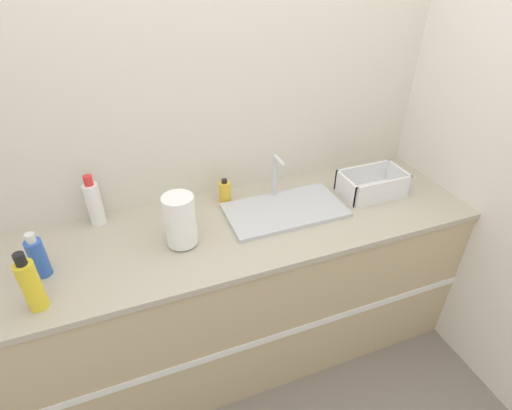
{
  "coord_description": "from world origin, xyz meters",
  "views": [
    {
      "loc": [
        -0.43,
        -1.14,
        2.06
      ],
      "look_at": [
        0.12,
        0.3,
        1.02
      ],
      "focal_mm": 28.0,
      "sensor_mm": 36.0,
      "label": 1
    }
  ],
  "objects_px": {
    "dish_rack": "(372,186)",
    "bottle_white_spray": "(94,203)",
    "paper_towel_roll": "(180,221)",
    "bottle_blue": "(38,257)",
    "sink": "(285,208)",
    "soap_dispenser": "(225,192)",
    "bottle_yellow": "(31,284)"
  },
  "relations": [
    {
      "from": "paper_towel_roll",
      "to": "bottle_blue",
      "type": "height_order",
      "value": "paper_towel_roll"
    },
    {
      "from": "soap_dispenser",
      "to": "bottle_yellow",
      "type": "bearing_deg",
      "value": -152.86
    },
    {
      "from": "bottle_white_spray",
      "to": "soap_dispenser",
      "type": "bearing_deg",
      "value": -3.17
    },
    {
      "from": "sink",
      "to": "paper_towel_roll",
      "type": "xyz_separation_m",
      "value": [
        -0.54,
        -0.07,
        0.11
      ]
    },
    {
      "from": "paper_towel_roll",
      "to": "bottle_yellow",
      "type": "distance_m",
      "value": 0.61
    },
    {
      "from": "dish_rack",
      "to": "bottle_yellow",
      "type": "bearing_deg",
      "value": -171.89
    },
    {
      "from": "bottle_white_spray",
      "to": "bottle_blue",
      "type": "bearing_deg",
      "value": -127.91
    },
    {
      "from": "bottle_yellow",
      "to": "bottle_white_spray",
      "type": "bearing_deg",
      "value": 63.85
    },
    {
      "from": "sink",
      "to": "paper_towel_roll",
      "type": "distance_m",
      "value": 0.55
    },
    {
      "from": "dish_rack",
      "to": "bottle_blue",
      "type": "height_order",
      "value": "bottle_blue"
    },
    {
      "from": "paper_towel_roll",
      "to": "bottle_blue",
      "type": "distance_m",
      "value": 0.58
    },
    {
      "from": "bottle_white_spray",
      "to": "bottle_yellow",
      "type": "distance_m",
      "value": 0.54
    },
    {
      "from": "dish_rack",
      "to": "soap_dispenser",
      "type": "xyz_separation_m",
      "value": [
        -0.76,
        0.21,
        0.01
      ]
    },
    {
      "from": "paper_towel_roll",
      "to": "dish_rack",
      "type": "xyz_separation_m",
      "value": [
        1.04,
        0.05,
        -0.08
      ]
    },
    {
      "from": "paper_towel_roll",
      "to": "dish_rack",
      "type": "height_order",
      "value": "paper_towel_roll"
    },
    {
      "from": "paper_towel_roll",
      "to": "bottle_white_spray",
      "type": "height_order",
      "value": "bottle_white_spray"
    },
    {
      "from": "sink",
      "to": "bottle_yellow",
      "type": "distance_m",
      "value": 1.15
    },
    {
      "from": "paper_towel_roll",
      "to": "bottle_white_spray",
      "type": "xyz_separation_m",
      "value": [
        -0.35,
        0.3,
        -0.01
      ]
    },
    {
      "from": "sink",
      "to": "bottle_blue",
      "type": "distance_m",
      "value": 1.12
    },
    {
      "from": "dish_rack",
      "to": "bottle_white_spray",
      "type": "distance_m",
      "value": 1.41
    },
    {
      "from": "sink",
      "to": "dish_rack",
      "type": "xyz_separation_m",
      "value": [
        0.5,
        -0.02,
        0.03
      ]
    },
    {
      "from": "bottle_yellow",
      "to": "paper_towel_roll",
      "type": "bearing_deg",
      "value": 16.84
    },
    {
      "from": "bottle_blue",
      "to": "soap_dispenser",
      "type": "xyz_separation_m",
      "value": [
        0.86,
        0.26,
        -0.03
      ]
    },
    {
      "from": "sink",
      "to": "soap_dispenser",
      "type": "xyz_separation_m",
      "value": [
        -0.25,
        0.2,
        0.04
      ]
    },
    {
      "from": "bottle_yellow",
      "to": "sink",
      "type": "bearing_deg",
      "value": 12.44
    },
    {
      "from": "dish_rack",
      "to": "paper_towel_roll",
      "type": "bearing_deg",
      "value": -176.99
    },
    {
      "from": "paper_towel_roll",
      "to": "bottle_white_spray",
      "type": "distance_m",
      "value": 0.46
    },
    {
      "from": "sink",
      "to": "soap_dispenser",
      "type": "relative_size",
      "value": 4.55
    },
    {
      "from": "dish_rack",
      "to": "sink",
      "type": "bearing_deg",
      "value": 178.21
    },
    {
      "from": "dish_rack",
      "to": "bottle_blue",
      "type": "bearing_deg",
      "value": -178.34
    },
    {
      "from": "soap_dispenser",
      "to": "bottle_blue",
      "type": "bearing_deg",
      "value": -163.2
    },
    {
      "from": "sink",
      "to": "dish_rack",
      "type": "bearing_deg",
      "value": -1.79
    }
  ]
}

